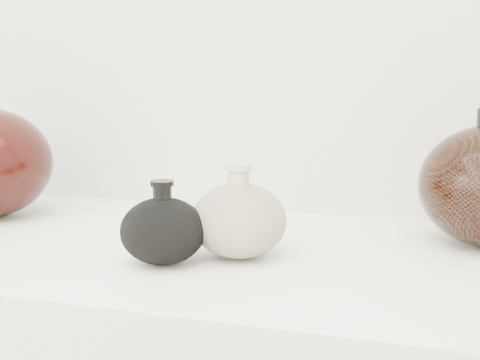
% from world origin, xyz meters
% --- Properties ---
extents(black_gourd_vase, '(0.13, 0.13, 0.10)m').
position_xyz_m(black_gourd_vase, '(-0.06, 0.86, 0.94)').
color(black_gourd_vase, black).
rests_on(black_gourd_vase, display_counter).
extents(cream_gourd_vase, '(0.14, 0.14, 0.12)m').
position_xyz_m(cream_gourd_vase, '(0.02, 0.92, 0.95)').
color(cream_gourd_vase, beige).
rests_on(cream_gourd_vase, display_counter).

